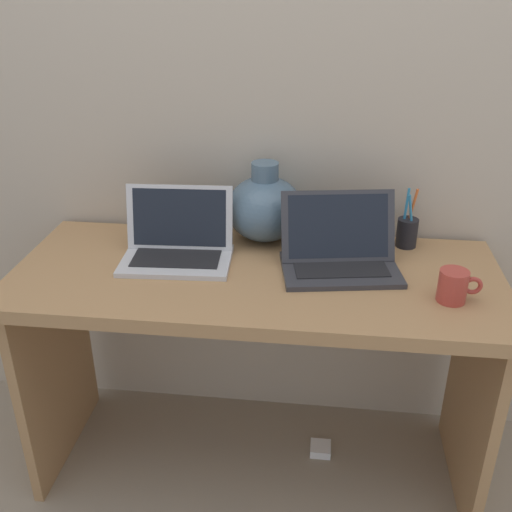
# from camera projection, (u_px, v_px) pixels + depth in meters

# --- Properties ---
(ground_plane) EXTENTS (6.00, 6.00, 0.00)m
(ground_plane) POSITION_uv_depth(u_px,v_px,m) (256.00, 461.00, 2.02)
(ground_plane) COLOR gray
(back_wall) EXTENTS (4.40, 0.04, 2.40)m
(back_wall) POSITION_uv_depth(u_px,v_px,m) (269.00, 83.00, 1.78)
(back_wall) COLOR #BCAD99
(back_wall) RESTS_ON ground
(desk) EXTENTS (1.40, 0.58, 0.73)m
(desk) POSITION_uv_depth(u_px,v_px,m) (256.00, 320.00, 1.76)
(desk) COLOR #AD7F51
(desk) RESTS_ON ground
(laptop_left) EXTENTS (0.33, 0.23, 0.21)m
(laptop_left) POSITION_uv_depth(u_px,v_px,m) (178.00, 241.00, 1.75)
(laptop_left) COLOR silver
(laptop_left) RESTS_ON desk
(laptop_right) EXTENTS (0.36, 0.28, 0.21)m
(laptop_right) POSITION_uv_depth(u_px,v_px,m) (339.00, 249.00, 1.69)
(laptop_right) COLOR #333338
(laptop_right) RESTS_ON desk
(green_vase) EXTENTS (0.24, 0.24, 0.25)m
(green_vase) POSITION_uv_depth(u_px,v_px,m) (265.00, 208.00, 1.85)
(green_vase) COLOR slate
(green_vase) RESTS_ON desk
(coffee_mug) EXTENTS (0.11, 0.08, 0.09)m
(coffee_mug) POSITION_uv_depth(u_px,v_px,m) (454.00, 286.00, 1.53)
(coffee_mug) COLOR #B23D33
(coffee_mug) RESTS_ON desk
(pen_cup) EXTENTS (0.06, 0.06, 0.19)m
(pen_cup) POSITION_uv_depth(u_px,v_px,m) (407.00, 231.00, 1.82)
(pen_cup) COLOR black
(pen_cup) RESTS_ON desk
(power_brick) EXTENTS (0.07, 0.07, 0.03)m
(power_brick) POSITION_uv_depth(u_px,v_px,m) (320.00, 449.00, 2.05)
(power_brick) COLOR white
(power_brick) RESTS_ON ground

